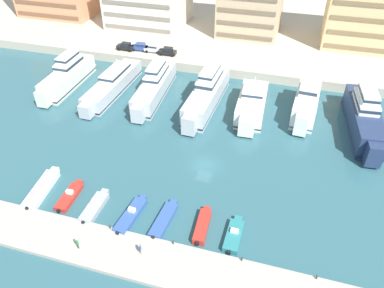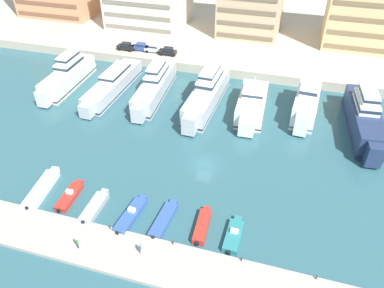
% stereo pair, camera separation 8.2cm
% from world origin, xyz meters
% --- Properties ---
extents(ground_plane, '(400.00, 400.00, 0.00)m').
position_xyz_m(ground_plane, '(0.00, 0.00, 0.00)').
color(ground_plane, '#2D5B66').
extents(quay_promenade, '(180.00, 70.00, 2.08)m').
position_xyz_m(quay_promenade, '(0.00, 65.14, 1.04)').
color(quay_promenade, '#BCB29E').
rests_on(quay_promenade, ground).
extents(pier_dock, '(120.00, 6.25, 0.54)m').
position_xyz_m(pier_dock, '(0.00, -19.21, 0.27)').
color(pier_dock, '#A8A399').
rests_on(pier_dock, ground).
extents(yacht_ivory_far_left, '(4.38, 19.14, 8.31)m').
position_xyz_m(yacht_ivory_far_left, '(-34.39, 17.04, 2.42)').
color(yacht_ivory_far_left, silver).
rests_on(yacht_ivory_far_left, ground).
extents(yacht_silver_left, '(4.69, 22.17, 6.11)m').
position_xyz_m(yacht_silver_left, '(-24.16, 17.34, 1.76)').
color(yacht_silver_left, silver).
rests_on(yacht_silver_left, ground).
extents(yacht_silver_mid_left, '(5.12, 21.22, 8.01)m').
position_xyz_m(yacht_silver_mid_left, '(-15.26, 18.18, 2.29)').
color(yacht_silver_mid_left, silver).
rests_on(yacht_silver_mid_left, ground).
extents(yacht_silver_center_left, '(5.06, 22.19, 8.79)m').
position_xyz_m(yacht_silver_center_left, '(-4.26, 17.67, 2.61)').
color(yacht_silver_center_left, silver).
rests_on(yacht_silver_center_left, ground).
extents(yacht_white_center, '(5.54, 16.30, 6.72)m').
position_xyz_m(yacht_white_center, '(4.56, 17.02, 2.05)').
color(yacht_white_center, white).
rests_on(yacht_white_center, ground).
extents(yacht_white_center_right, '(4.85, 15.55, 7.81)m').
position_xyz_m(yacht_white_center_right, '(14.28, 19.34, 2.49)').
color(yacht_white_center_right, white).
rests_on(yacht_white_center_right, ground).
extents(yacht_navy_mid_right, '(6.01, 21.33, 9.01)m').
position_xyz_m(yacht_navy_mid_right, '(24.21, 16.96, 2.72)').
color(yacht_navy_mid_right, navy).
rests_on(yacht_navy_mid_right, ground).
extents(motorboat_white_far_left, '(2.86, 8.77, 1.51)m').
position_xyz_m(motorboat_white_far_left, '(-21.13, -12.34, 0.49)').
color(motorboat_white_far_left, white).
rests_on(motorboat_white_far_left, ground).
extents(motorboat_red_left, '(1.99, 6.40, 1.27)m').
position_xyz_m(motorboat_red_left, '(-16.53, -12.52, 0.40)').
color(motorboat_red_left, red).
rests_on(motorboat_red_left, ground).
extents(motorboat_grey_mid_left, '(1.89, 6.64, 1.32)m').
position_xyz_m(motorboat_grey_mid_left, '(-12.10, -13.38, 0.43)').
color(motorboat_grey_mid_left, '#9EA3A8').
rests_on(motorboat_grey_mid_left, ground).
extents(motorboat_blue_center_left, '(2.34, 7.44, 1.40)m').
position_xyz_m(motorboat_blue_center_left, '(-6.67, -13.37, 0.46)').
color(motorboat_blue_center_left, '#33569E').
rests_on(motorboat_blue_center_left, ground).
extents(motorboat_blue_center, '(2.15, 7.21, 0.80)m').
position_xyz_m(motorboat_blue_center, '(-2.20, -12.79, 0.35)').
color(motorboat_blue_center, '#33569E').
rests_on(motorboat_blue_center, ground).
extents(motorboat_red_center_right, '(1.83, 6.37, 1.03)m').
position_xyz_m(motorboat_red_center_right, '(3.03, -12.53, 0.52)').
color(motorboat_red_center_right, red).
rests_on(motorboat_red_center_right, ground).
extents(motorboat_teal_mid_right, '(1.94, 6.13, 1.26)m').
position_xyz_m(motorboat_teal_mid_right, '(7.26, -12.80, 0.44)').
color(motorboat_teal_mid_right, teal).
rests_on(motorboat_teal_mid_right, ground).
extents(car_black_far_left, '(4.10, 1.92, 1.80)m').
position_xyz_m(car_black_far_left, '(-28.40, 33.34, 3.06)').
color(car_black_far_left, black).
rests_on(car_black_far_left, quay_promenade).
extents(car_blue_left, '(4.16, 2.03, 1.80)m').
position_xyz_m(car_blue_left, '(-24.96, 34.11, 3.06)').
color(car_blue_left, '#28428E').
rests_on(car_blue_left, quay_promenade).
extents(car_silver_mid_left, '(4.12, 1.95, 1.80)m').
position_xyz_m(car_silver_mid_left, '(-21.60, 34.04, 3.06)').
color(car_silver_mid_left, '#B7BCC1').
rests_on(car_silver_mid_left, quay_promenade).
extents(car_black_center_left, '(4.14, 2.00, 1.80)m').
position_xyz_m(car_black_center_left, '(-17.80, 33.47, 3.06)').
color(car_black_center_left, black).
rests_on(car_black_center_left, quay_promenade).
extents(apartment_block_center_left, '(16.53, 15.27, 22.19)m').
position_xyz_m(apartment_block_center_left, '(24.42, 53.38, 12.23)').
color(apartment_block_center_left, '#E0BC84').
rests_on(apartment_block_center_left, quay_promenade).
extents(pedestrian_near_edge, '(0.60, 0.42, 1.72)m').
position_xyz_m(pedestrian_near_edge, '(-10.69, -20.19, 1.56)').
color(pedestrian_near_edge, '#282D3D').
rests_on(pedestrian_near_edge, pier_dock).
extents(pedestrian_mid_deck, '(0.33, 0.57, 1.55)m').
position_xyz_m(pedestrian_mid_deck, '(-3.03, -18.74, 1.45)').
color(pedestrian_mid_deck, '#7A6B56').
rests_on(pedestrian_mid_deck, pier_dock).
extents(bollard_west, '(0.20, 0.20, 0.61)m').
position_xyz_m(bollard_west, '(-8.28, -16.33, 0.86)').
color(bollard_west, '#2D2D33').
rests_on(bollard_west, pier_dock).
extents(bollard_west_mid, '(0.20, 0.20, 0.61)m').
position_xyz_m(bollard_west_mid, '(0.30, -16.33, 0.86)').
color(bollard_west_mid, '#2D2D33').
rests_on(bollard_west_mid, pier_dock).
extents(bollard_east_mid, '(0.20, 0.20, 0.61)m').
position_xyz_m(bollard_east_mid, '(8.88, -16.33, 0.86)').
color(bollard_east_mid, '#2D2D33').
rests_on(bollard_east_mid, pier_dock).
extents(bollard_east, '(0.20, 0.20, 0.61)m').
position_xyz_m(bollard_east, '(17.46, -16.33, 0.86)').
color(bollard_east, '#2D2D33').
rests_on(bollard_east, pier_dock).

